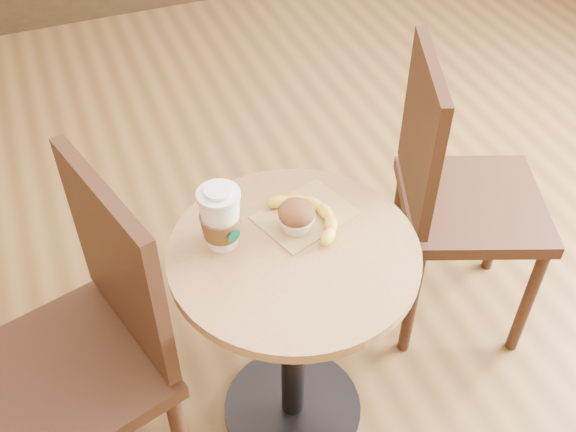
% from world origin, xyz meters
% --- Properties ---
extents(cafe_table, '(0.64, 0.64, 0.75)m').
position_xyz_m(cafe_table, '(0.08, -0.06, 0.51)').
color(cafe_table, black).
rests_on(cafe_table, ground).
extents(chair_left, '(0.56, 0.56, 1.04)m').
position_xyz_m(chair_left, '(-0.47, -0.03, 0.57)').
color(chair_left, '#381F13').
rests_on(chair_left, ground).
extents(chair_right, '(0.58, 0.58, 1.02)m').
position_xyz_m(chair_right, '(0.71, 0.16, 0.56)').
color(chair_right, '#381F13').
rests_on(chair_right, ground).
extents(kraft_bag, '(0.29, 0.25, 0.00)m').
position_xyz_m(kraft_bag, '(0.15, 0.04, 0.75)').
color(kraft_bag, tan).
rests_on(kraft_bag, cafe_table).
extents(coffee_cup, '(0.11, 0.11, 0.18)m').
position_xyz_m(coffee_cup, '(-0.08, 0.03, 0.83)').
color(coffee_cup, white).
rests_on(coffee_cup, cafe_table).
extents(muffin, '(0.10, 0.10, 0.09)m').
position_xyz_m(muffin, '(0.11, 0.00, 0.80)').
color(muffin, silver).
rests_on(muffin, kraft_bag).
extents(banana, '(0.22, 0.27, 0.03)m').
position_xyz_m(banana, '(0.15, 0.01, 0.77)').
color(banana, yellow).
rests_on(banana, kraft_bag).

